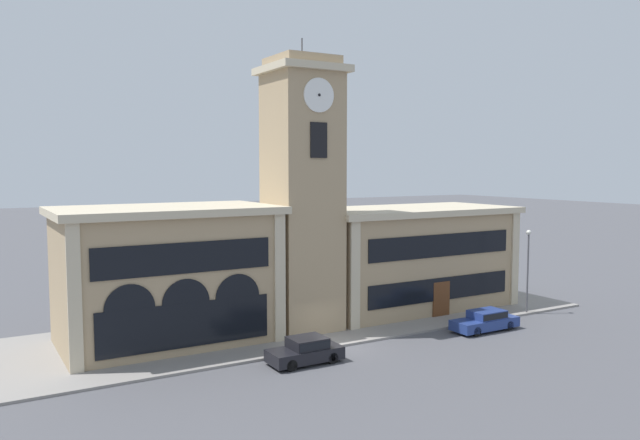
# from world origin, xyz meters

# --- Properties ---
(ground_plane) EXTENTS (300.00, 300.00, 0.00)m
(ground_plane) POSITION_xyz_m (0.00, 0.00, 0.00)
(ground_plane) COLOR #4C4C51
(sidewalk_kerb) EXTENTS (43.87, 11.97, 0.15)m
(sidewalk_kerb) POSITION_xyz_m (0.00, 5.98, 0.07)
(sidewalk_kerb) COLOR gray
(sidewalk_kerb) RESTS_ON ground_plane
(clock_tower) EXTENTS (4.90, 4.90, 19.06)m
(clock_tower) POSITION_xyz_m (0.00, 4.77, 8.98)
(clock_tower) COLOR tan
(clock_tower) RESTS_ON ground_plane
(town_hall_left_wing) EXTENTS (13.20, 8.00, 8.43)m
(town_hall_left_wing) POSITION_xyz_m (-8.65, 6.28, 4.24)
(town_hall_left_wing) COLOR tan
(town_hall_left_wing) RESTS_ON ground_plane
(town_hall_right_wing) EXTENTS (16.23, 8.00, 7.74)m
(town_hall_right_wing) POSITION_xyz_m (10.17, 6.29, 3.90)
(town_hall_right_wing) COLOR tan
(town_hall_right_wing) RESTS_ON ground_plane
(parked_car_near) EXTENTS (4.13, 1.89, 1.44)m
(parked_car_near) POSITION_xyz_m (-3.25, -1.52, 0.75)
(parked_car_near) COLOR black
(parked_car_near) RESTS_ON ground_plane
(parked_car_mid) EXTENTS (4.77, 1.76, 1.35)m
(parked_car_mid) POSITION_xyz_m (10.38, -1.52, 0.71)
(parked_car_mid) COLOR navy
(parked_car_mid) RESTS_ON ground_plane
(street_lamp) EXTENTS (0.36, 0.36, 6.09)m
(street_lamp) POSITION_xyz_m (16.40, 0.31, 4.12)
(street_lamp) COLOR #4C4C51
(street_lamp) RESTS_ON sidewalk_kerb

